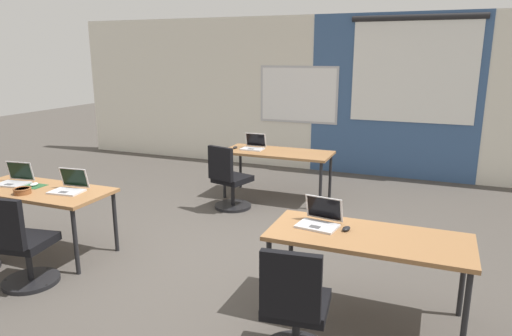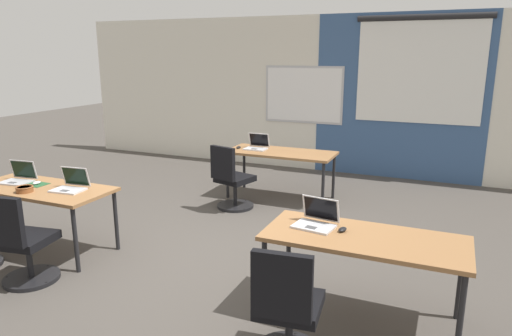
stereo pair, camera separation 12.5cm
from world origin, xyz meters
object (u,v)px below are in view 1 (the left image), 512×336
laptop_near_left_inner (69,187)px  chair_far_left (229,183)px  chair_near_right_inner (295,315)px  snack_bowl (22,190)px  mouse_near_right_inner (346,229)px  mouse_far_left (235,147)px  chair_near_left_inner (22,249)px  mouse_near_left_end (34,184)px  laptop_near_left_end (15,179)px  desk_far_center (278,155)px  desk_near_right (368,242)px  desk_near_left (39,194)px  laptop_near_right_inner (320,220)px  laptop_far_left (253,146)px

laptop_near_left_inner → chair_far_left: (0.92, 2.01, -0.39)m
chair_near_right_inner → snack_bowl: chair_near_right_inner is taller
laptop_near_left_inner → snack_bowl: bearing=-152.2°
mouse_near_right_inner → snack_bowl: 3.33m
mouse_far_left → chair_near_right_inner: 4.12m
chair_near_left_inner → mouse_near_left_end: size_ratio=9.10×
laptop_near_left_end → desk_far_center: bearing=44.9°
chair_far_left → desk_near_right: bearing=152.0°
desk_near_left → laptop_near_left_inner: bearing=8.6°
chair_near_left_inner → snack_bowl: chair_near_left_inner is taller
chair_near_left_inner → chair_far_left: bearing=-115.9°
desk_far_center → chair_near_right_inner: 3.86m
desk_near_left → chair_far_left: bearing=57.8°
desk_near_right → desk_far_center: same height
desk_near_left → mouse_near_left_end: mouse_near_left_end is taller
mouse_far_left → desk_near_right: bearing=-48.7°
desk_near_left → mouse_far_left: size_ratio=15.32×
desk_near_left → laptop_near_left_inner: laptop_near_left_inner is taller
chair_far_left → snack_bowl: chair_far_left is taller
desk_near_left → snack_bowl: 0.22m
desk_far_center → chair_far_left: size_ratio=1.74×
desk_near_left → laptop_near_right_inner: (3.08, 0.07, 0.11)m
laptop_near_right_inner → chair_far_left: bearing=140.1°
desk_far_center → desk_near_left: bearing=-122.0°
laptop_near_left_end → mouse_near_right_inner: size_ratio=3.26×
laptop_near_right_inner → chair_near_right_inner: size_ratio=0.40×
laptop_far_left → chair_near_right_inner: size_ratio=0.36×
desk_near_left → desk_far_center: 3.30m
desk_near_left → laptop_far_left: bearing=64.5°
laptop_near_left_inner → laptop_far_left: bearing=65.0°
chair_near_left_inner → laptop_far_left: size_ratio=2.76×
desk_far_center → laptop_near_left_end: (-2.15, -2.74, 0.11)m
desk_near_left → chair_near_right_inner: chair_near_right_inner is taller
chair_far_left → desk_near_left: bearing=73.0°
laptop_near_right_inner → mouse_near_right_inner: bearing=-1.3°
laptop_near_left_inner → chair_near_right_inner: 2.91m
laptop_near_left_inner → chair_far_left: 2.24m
mouse_far_left → chair_near_right_inner: chair_near_right_inner is taller
chair_near_left_inner → chair_far_left: size_ratio=1.00×
desk_near_left → mouse_near_right_inner: mouse_near_right_inner is taller
laptop_far_left → snack_bowl: bearing=-114.8°
mouse_near_left_end → chair_far_left: (1.42, 2.00, -0.36)m
desk_near_right → laptop_near_left_end: bearing=179.2°
chair_near_right_inner → desk_near_left: bearing=-20.6°
mouse_far_left → desk_near_left: bearing=-111.4°
laptop_near_left_end → mouse_far_left: 3.07m
chair_near_left_inner → mouse_near_right_inner: 2.96m
mouse_near_left_end → snack_bowl: (0.11, -0.26, 0.01)m
chair_near_left_inner → laptop_near_left_end: bearing=-49.7°
laptop_near_left_end → laptop_far_left: (1.75, 2.77, -0.00)m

